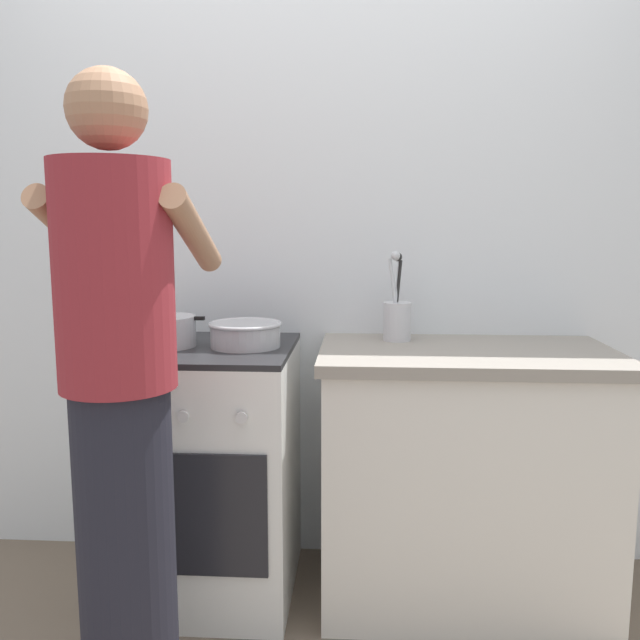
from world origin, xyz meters
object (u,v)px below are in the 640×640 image
(utensil_crock, at_px, (397,316))
(person, at_px, (121,402))
(pot, at_px, (165,331))
(stove_range, at_px, (209,470))
(mixing_bowl, at_px, (245,333))

(utensil_crock, bearing_deg, person, -135.74)
(pot, height_order, utensil_crock, utensil_crock)
(stove_range, xyz_separation_m, person, (-0.09, -0.58, 0.41))
(person, bearing_deg, stove_range, 81.40)
(stove_range, relative_size, mixing_bowl, 3.53)
(person, bearing_deg, mixing_bowl, 68.50)
(pot, relative_size, person, 0.16)
(mixing_bowl, relative_size, person, 0.15)
(mixing_bowl, bearing_deg, utensil_crock, 16.75)
(stove_range, bearing_deg, pot, -175.32)
(pot, distance_m, person, 0.58)
(stove_range, bearing_deg, mixing_bowl, -0.70)
(utensil_crock, bearing_deg, mixing_bowl, -163.25)
(stove_range, relative_size, person, 0.53)
(utensil_crock, xyz_separation_m, person, (-0.76, -0.74, -0.13))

